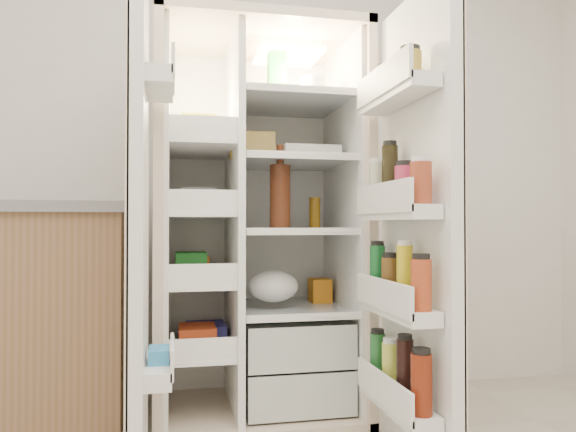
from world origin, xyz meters
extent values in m
cube|color=white|center=(0.00, 2.00, 1.35)|extent=(4.00, 0.02, 2.70)
cube|color=beige|center=(0.06, 1.93, 0.90)|extent=(0.92, 0.04, 1.80)
cube|color=beige|center=(-0.38, 1.60, 0.90)|extent=(0.04, 0.70, 1.80)
cube|color=beige|center=(0.50, 1.60, 0.90)|extent=(0.04, 0.70, 1.80)
cube|color=beige|center=(0.06, 1.60, 1.78)|extent=(0.92, 0.70, 0.04)
cube|color=beige|center=(0.06, 1.60, 0.04)|extent=(0.92, 0.70, 0.08)
cube|color=white|center=(0.06, 1.90, 0.92)|extent=(0.84, 0.02, 1.68)
cube|color=white|center=(-0.35, 1.60, 0.92)|extent=(0.02, 0.62, 1.68)
cube|color=white|center=(0.47, 1.60, 0.92)|extent=(0.02, 0.62, 1.68)
cube|color=white|center=(-0.05, 1.60, 0.92)|extent=(0.03, 0.62, 1.68)
cube|color=silver|center=(0.22, 1.58, 0.18)|extent=(0.47, 0.52, 0.19)
cube|color=silver|center=(0.22, 1.58, 0.39)|extent=(0.47, 0.52, 0.19)
cube|color=#FFD18C|center=(0.22, 1.65, 1.72)|extent=(0.30, 0.30, 0.02)
cube|color=white|center=(-0.20, 1.60, 0.35)|extent=(0.28, 0.58, 0.02)
cube|color=white|center=(-0.20, 1.60, 0.65)|extent=(0.28, 0.58, 0.02)
cube|color=white|center=(-0.20, 1.60, 0.95)|extent=(0.28, 0.58, 0.02)
cube|color=white|center=(-0.20, 1.60, 1.25)|extent=(0.28, 0.58, 0.02)
cube|color=silver|center=(0.22, 1.60, 0.52)|extent=(0.49, 0.58, 0.01)
cube|color=silver|center=(0.22, 1.60, 0.88)|extent=(0.49, 0.58, 0.01)
cube|color=silver|center=(0.22, 1.60, 1.20)|extent=(0.49, 0.58, 0.02)
cube|color=silver|center=(0.22, 1.60, 1.48)|extent=(0.49, 0.58, 0.02)
cube|color=#D0451D|center=(-0.20, 1.60, 0.41)|extent=(0.16, 0.20, 0.10)
cube|color=#268D2F|center=(-0.20, 1.60, 0.72)|extent=(0.14, 0.18, 0.12)
cube|color=silver|center=(-0.20, 1.60, 0.99)|extent=(0.20, 0.22, 0.07)
cube|color=yellow|center=(-0.20, 1.60, 1.33)|extent=(0.15, 0.16, 0.14)
cube|color=#303490|center=(-0.20, 1.60, 0.40)|extent=(0.18, 0.20, 0.09)
cube|color=orange|center=(-0.20, 1.60, 0.71)|extent=(0.14, 0.18, 0.10)
cube|color=white|center=(-0.20, 1.60, 1.02)|extent=(0.16, 0.16, 0.12)
sphere|color=orange|center=(0.09, 1.50, 0.12)|extent=(0.07, 0.07, 0.07)
sphere|color=orange|center=(0.18, 1.54, 0.12)|extent=(0.07, 0.07, 0.07)
sphere|color=orange|center=(0.28, 1.50, 0.12)|extent=(0.07, 0.07, 0.07)
sphere|color=orange|center=(0.14, 1.64, 0.12)|extent=(0.07, 0.07, 0.07)
ellipsoid|color=#417828|center=(0.22, 1.60, 0.40)|extent=(0.26, 0.24, 0.11)
cylinder|color=#3E1B0D|center=(0.14, 1.44, 1.03)|extent=(0.09, 0.09, 0.28)
cylinder|color=brown|center=(0.33, 1.56, 0.96)|extent=(0.05, 0.05, 0.15)
cube|color=green|center=(0.15, 1.58, 1.60)|extent=(0.08, 0.08, 0.23)
cylinder|color=white|center=(0.31, 1.53, 1.54)|extent=(0.11, 0.11, 0.10)
cylinder|color=brown|center=(0.18, 1.70, 1.53)|extent=(0.07, 0.07, 0.09)
cube|color=silver|center=(0.30, 1.53, 1.24)|extent=(0.26, 0.11, 0.07)
cube|color=#AE8E45|center=(0.03, 1.58, 1.27)|extent=(0.20, 0.11, 0.12)
ellipsoid|color=silver|center=(0.13, 1.53, 0.60)|extent=(0.22, 0.20, 0.14)
cube|color=orange|center=(0.39, 1.69, 0.58)|extent=(0.10, 0.11, 0.11)
cube|color=white|center=(-0.44, 1.05, 0.90)|extent=(0.05, 0.40, 1.72)
cube|color=beige|center=(-0.46, 1.05, 0.90)|extent=(0.01, 0.40, 1.72)
cube|color=white|center=(-0.37, 1.05, 0.40)|extent=(0.09, 0.32, 0.06)
cube|color=white|center=(-0.37, 1.05, 1.40)|extent=(0.09, 0.32, 0.06)
cube|color=#338CCC|center=(-0.37, 1.05, 0.43)|extent=(0.07, 0.12, 0.10)
cube|color=white|center=(0.56, 0.96, 0.90)|extent=(0.05, 0.58, 1.72)
cube|color=beige|center=(0.59, 0.96, 0.90)|extent=(0.01, 0.58, 1.72)
cube|color=white|center=(0.48, 0.96, 0.26)|extent=(0.11, 0.50, 0.05)
cube|color=white|center=(0.48, 0.96, 0.60)|extent=(0.11, 0.50, 0.05)
cube|color=white|center=(0.48, 0.96, 0.95)|extent=(0.11, 0.50, 0.05)
cube|color=white|center=(0.48, 0.96, 1.38)|extent=(0.11, 0.50, 0.05)
cylinder|color=maroon|center=(0.48, 0.76, 0.39)|extent=(0.07, 0.07, 0.20)
cylinder|color=black|center=(0.48, 0.89, 0.40)|extent=(0.06, 0.06, 0.22)
cylinder|color=#CAD446|center=(0.48, 1.02, 0.38)|extent=(0.06, 0.06, 0.18)
cylinder|color=#21642B|center=(0.48, 1.15, 0.38)|extent=(0.06, 0.06, 0.19)
cylinder|color=#A63B1B|center=(0.48, 0.76, 0.71)|extent=(0.07, 0.07, 0.17)
cylinder|color=gold|center=(0.48, 0.89, 0.73)|extent=(0.06, 0.06, 0.21)
cylinder|color=brown|center=(0.48, 1.02, 0.70)|extent=(0.07, 0.07, 0.16)
cylinder|color=#166329|center=(0.48, 1.15, 0.72)|extent=(0.06, 0.06, 0.20)
cylinder|color=maroon|center=(0.48, 0.76, 1.04)|extent=(0.07, 0.07, 0.14)
cylinder|color=#B02D4E|center=(0.48, 0.89, 1.04)|extent=(0.07, 0.07, 0.14)
cylinder|color=black|center=(0.48, 1.02, 1.09)|extent=(0.06, 0.06, 0.23)
cylinder|color=beige|center=(0.48, 1.15, 1.06)|extent=(0.06, 0.06, 0.18)
cylinder|color=olive|center=(0.48, 0.84, 1.45)|extent=(0.08, 0.08, 0.10)
cylinder|color=#8F521A|center=(0.48, 1.06, 1.45)|extent=(0.08, 0.08, 0.10)
camera|label=1|loc=(-0.32, -0.90, 0.91)|focal=34.00mm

